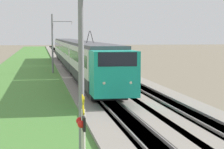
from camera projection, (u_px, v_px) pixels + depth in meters
ballast_main at (73, 69)px, 59.79m from camera, size 240.00×4.40×0.30m
ballast_adjacent at (102, 68)px, 60.43m from camera, size 240.00×4.40×0.30m
track_main at (73, 69)px, 59.79m from camera, size 240.00×1.57×0.45m
track_adjacent at (102, 68)px, 60.42m from camera, size 240.00×1.57×0.45m
grass_verge at (27, 70)px, 58.77m from camera, size 240.00×8.84×0.12m
passenger_train at (75, 53)px, 56.87m from camera, size 62.86×2.94×5.13m
crossing_signal_near at (83, 143)px, 11.41m from camera, size 0.70×0.23×3.21m
catenary_mast_near at (83, 55)px, 16.61m from camera, size 0.22×2.56×7.71m
catenary_mast_mid at (53, 43)px, 53.09m from camera, size 0.22×2.56×7.30m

